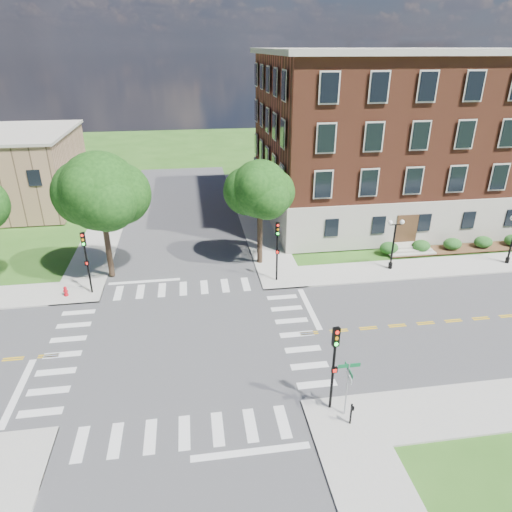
{
  "coord_description": "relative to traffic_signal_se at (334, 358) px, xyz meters",
  "views": [
    {
      "loc": [
        1.01,
        -23.77,
        16.87
      ],
      "look_at": [
        5.35,
        5.43,
        3.2
      ],
      "focal_mm": 32.0,
      "sensor_mm": 36.0,
      "label": 1
    }
  ],
  "objects": [
    {
      "name": "sidewalk_ne",
      "position": [
        8.02,
        22.08,
        -3.13
      ],
      "size": [
        34.0,
        34.0,
        0.12
      ],
      "color": "#9E9B93",
      "rests_on": "ground"
    },
    {
      "name": "traffic_signal_nw",
      "position": [
        -14.08,
        14.13,
        0.0
      ],
      "size": [
        0.38,
        0.46,
        4.8
      ],
      "color": "black",
      "rests_on": "ground"
    },
    {
      "name": "stop_bar_east",
      "position": [
        1.45,
        9.7,
        -3.19
      ],
      "size": [
        0.4,
        5.5,
        0.0
      ],
      "primitive_type": "cube",
      "color": "silver",
      "rests_on": "ground"
    },
    {
      "name": "push_button_post",
      "position": [
        0.65,
        -1.21,
        -2.39
      ],
      "size": [
        0.14,
        0.21,
        1.2
      ],
      "color": "black",
      "rests_on": "ground"
    },
    {
      "name": "street_sign_pole",
      "position": [
        0.58,
        -0.56,
        -0.88
      ],
      "size": [
        1.1,
        1.1,
        3.1
      ],
      "color": "gray",
      "rests_on": "ground"
    },
    {
      "name": "traffic_signal_se",
      "position": [
        0.0,
        0.0,
        0.0
      ],
      "size": [
        0.36,
        0.41,
        4.8
      ],
      "color": "black",
      "rests_on": "ground"
    },
    {
      "name": "fire_hydrant",
      "position": [
        -15.87,
        13.9,
        -2.72
      ],
      "size": [
        0.35,
        0.35,
        0.75
      ],
      "color": "red",
      "rests_on": "ground"
    },
    {
      "name": "sidewalk_nw",
      "position": [
        -22.73,
        22.08,
        -3.13
      ],
      "size": [
        34.0,
        34.0,
        0.12
      ],
      "color": "#9E9B93",
      "rests_on": "ground"
    },
    {
      "name": "traffic_signal_ne",
      "position": [
        -0.09,
        14.04,
        0.0
      ],
      "size": [
        0.37,
        0.44,
        4.8
      ],
      "color": "black",
      "rests_on": "ground"
    },
    {
      "name": "crosswalk_east",
      "position": [
        -0.15,
        6.7,
        -3.19
      ],
      "size": [
        2.2,
        10.2,
        0.02
      ],
      "primitive_type": null,
      "color": "silver",
      "rests_on": "ground"
    },
    {
      "name": "tree_c",
      "position": [
        -12.97,
        16.74,
        3.9
      ],
      "size": [
        5.89,
        5.89,
        9.93
      ],
      "color": "black",
      "rests_on": "ground"
    },
    {
      "name": "tree_d",
      "position": [
        -0.89,
        17.46,
        3.32
      ],
      "size": [
        4.63,
        4.63,
        8.73
      ],
      "color": "black",
      "rests_on": "ground"
    },
    {
      "name": "twin_lamp_west",
      "position": [
        9.59,
        14.7,
        -0.66
      ],
      "size": [
        1.36,
        0.36,
        4.23
      ],
      "color": "black",
      "rests_on": "ground"
    },
    {
      "name": "ground",
      "position": [
        -7.35,
        6.7,
        -3.19
      ],
      "size": [
        160.0,
        160.0,
        0.0
      ],
      "primitive_type": "plane",
      "color": "#295517",
      "rests_on": "ground"
    },
    {
      "name": "road_ns",
      "position": [
        -7.35,
        6.7,
        -3.18
      ],
      "size": [
        12.0,
        90.0,
        0.01
      ],
      "primitive_type": "cube",
      "color": "#3D3D3F",
      "rests_on": "ground"
    },
    {
      "name": "road_ew",
      "position": [
        -7.35,
        6.7,
        -3.18
      ],
      "size": [
        90.0,
        12.0,
        0.01
      ],
      "primitive_type": "cube",
      "color": "#3D3D3F",
      "rests_on": "ground"
    },
    {
      "name": "main_building",
      "position": [
        16.64,
        28.7,
        5.15
      ],
      "size": [
        30.6,
        22.4,
        16.5
      ],
      "color": "#B0A89B",
      "rests_on": "ground"
    },
    {
      "name": "shrub_row",
      "position": [
        19.65,
        17.5,
        -3.19
      ],
      "size": [
        18.0,
        2.0,
        1.3
      ],
      "primitive_type": null,
      "color": "#1B4717",
      "rests_on": "ground"
    }
  ]
}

